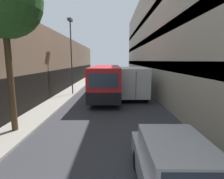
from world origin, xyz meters
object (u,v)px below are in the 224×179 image
object	(u,v)px
car_hatchback	(177,171)
street_tree_left	(3,0)
bus	(106,81)
box_truck	(131,81)
panel_van	(103,75)
street_lamp	(71,43)

from	to	relation	value
car_hatchback	street_tree_left	xyz separation A→B (m)	(-6.36, 4.12, 5.29)
bus	street_tree_left	bearing A→B (deg)	-116.02
bus	box_truck	world-z (taller)	bus
street_tree_left	box_truck	bearing A→B (deg)	53.35
panel_van	street_lamp	xyz separation A→B (m)	(-2.46, -11.25, 4.00)
bus	panel_van	xyz separation A→B (m)	(-1.02, 12.24, -0.44)
box_truck	bus	bearing A→B (deg)	-171.75
panel_van	street_tree_left	xyz separation A→B (m)	(-3.11, -20.69, 4.93)
bus	box_truck	distance (m)	2.45
bus	box_truck	bearing A→B (deg)	8.25
box_truck	car_hatchback	bearing A→B (deg)	-90.86
panel_van	street_tree_left	bearing A→B (deg)	-98.54
car_hatchback	box_truck	xyz separation A→B (m)	(0.19, 12.92, 0.78)
car_hatchback	street_tree_left	distance (m)	9.24
box_truck	street_lamp	distance (m)	6.94
car_hatchback	panel_van	distance (m)	25.03
car_hatchback	box_truck	bearing A→B (deg)	89.14
car_hatchback	panel_van	size ratio (longest dim) A/B	0.96
car_hatchback	box_truck	distance (m)	12.94
car_hatchback	panel_van	bearing A→B (deg)	97.46
bus	street_lamp	size ratio (longest dim) A/B	1.35
panel_van	bus	bearing A→B (deg)	-85.24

